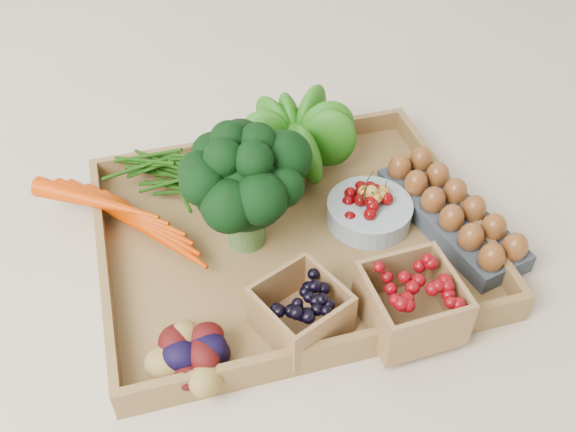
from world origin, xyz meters
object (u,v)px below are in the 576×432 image
object	(u,v)px
broccoli	(245,205)
cherry_bowl	(369,212)
egg_carton	(450,218)
tray	(288,241)

from	to	relation	value
broccoli	cherry_bowl	size ratio (longest dim) A/B	1.40
cherry_bowl	egg_carton	size ratio (longest dim) A/B	0.50
tray	broccoli	xyz separation A→B (m)	(-0.06, 0.01, 0.08)
cherry_bowl	egg_carton	xyz separation A→B (m)	(0.11, -0.04, -0.00)
tray	cherry_bowl	world-z (taller)	cherry_bowl
broccoli	cherry_bowl	bearing A→B (deg)	-2.52
broccoli	tray	bearing A→B (deg)	-10.58
broccoli	cherry_bowl	distance (m)	0.20
tray	cherry_bowl	size ratio (longest dim) A/B	4.21
broccoli	cherry_bowl	xyz separation A→B (m)	(0.19, -0.01, -0.05)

